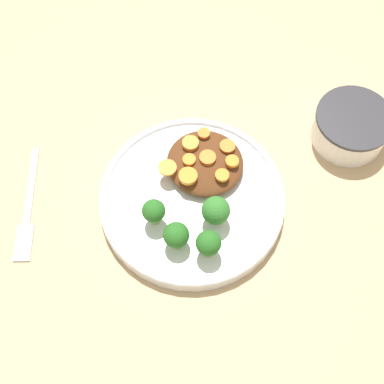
{
  "coord_description": "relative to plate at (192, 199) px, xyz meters",
  "views": [
    {
      "loc": [
        0.17,
        -0.29,
        0.71
      ],
      "look_at": [
        0.0,
        0.0,
        0.04
      ],
      "focal_mm": 50.0,
      "sensor_mm": 36.0,
      "label": 1
    }
  ],
  "objects": [
    {
      "name": "stew_mound",
      "position": [
        -0.01,
        0.05,
        0.02
      ],
      "size": [
        0.11,
        0.11,
        0.03
      ],
      "primitive_type": "ellipsoid",
      "color": "#5B3319",
      "rests_on": "plate"
    },
    {
      "name": "broccoli_floret_0",
      "position": [
        0.02,
        -0.07,
        0.04
      ],
      "size": [
        0.04,
        0.04,
        0.05
      ],
      "color": "#7FA85B",
      "rests_on": "plate"
    },
    {
      "name": "carrot_slice_7",
      "position": [
        -0.01,
        0.01,
        0.04
      ],
      "size": [
        0.03,
        0.03,
        0.01
      ],
      "primitive_type": "cylinder",
      "color": "orange",
      "rests_on": "stew_mound"
    },
    {
      "name": "carrot_slice_8",
      "position": [
        -0.05,
        0.01,
        0.03
      ],
      "size": [
        0.03,
        0.03,
        0.0
      ],
      "primitive_type": "cylinder",
      "color": "orange",
      "rests_on": "stew_mound"
    },
    {
      "name": "carrot_slice_6",
      "position": [
        -0.01,
        0.05,
        0.04
      ],
      "size": [
        0.02,
        0.02,
        0.01
      ],
      "primitive_type": "cylinder",
      "color": "orange",
      "rests_on": "stew_mound"
    },
    {
      "name": "carrot_slice_5",
      "position": [
        -0.03,
        0.09,
        0.04
      ],
      "size": [
        0.02,
        0.02,
        0.0
      ],
      "primitive_type": "cylinder",
      "color": "orange",
      "rests_on": "stew_mound"
    },
    {
      "name": "ground_plane",
      "position": [
        0.0,
        0.0,
        -0.01
      ],
      "size": [
        4.0,
        4.0,
        0.0
      ],
      "primitive_type": "plane",
      "color": "tan"
    },
    {
      "name": "carrot_slice_3",
      "position": [
        -0.03,
        0.04,
        0.04
      ],
      "size": [
        0.02,
        0.02,
        0.0
      ],
      "primitive_type": "cylinder",
      "color": "orange",
      "rests_on": "stew_mound"
    },
    {
      "name": "carrot_slice_2",
      "position": [
        0.03,
        0.04,
        0.04
      ],
      "size": [
        0.02,
        0.02,
        0.01
      ],
      "primitive_type": "cylinder",
      "color": "orange",
      "rests_on": "stew_mound"
    },
    {
      "name": "broccoli_floret_2",
      "position": [
        0.06,
        -0.06,
        0.04
      ],
      "size": [
        0.03,
        0.03,
        0.05
      ],
      "color": "#7FA85B",
      "rests_on": "plate"
    },
    {
      "name": "broccoli_floret_3",
      "position": [
        0.05,
        -0.02,
        0.04
      ],
      "size": [
        0.04,
        0.04,
        0.05
      ],
      "color": "#7FA85B",
      "rests_on": "plate"
    },
    {
      "name": "carrot_slice_4",
      "position": [
        0.03,
        0.07,
        0.04
      ],
      "size": [
        0.02,
        0.02,
        0.01
      ],
      "primitive_type": "cylinder",
      "color": "orange",
      "rests_on": "stew_mound"
    },
    {
      "name": "carrot_slice_0",
      "position": [
        0.01,
        0.09,
        0.03
      ],
      "size": [
        0.02,
        0.02,
        0.0
      ],
      "primitive_type": "cylinder",
      "color": "orange",
      "rests_on": "stew_mound"
    },
    {
      "name": "plate",
      "position": [
        0.0,
        0.0,
        0.0
      ],
      "size": [
        0.27,
        0.27,
        0.03
      ],
      "color": "white",
      "rests_on": "ground_plane"
    },
    {
      "name": "fork",
      "position": [
        -0.2,
        -0.14,
        -0.01
      ],
      "size": [
        0.11,
        0.17,
        0.01
      ],
      "rotation": [
        0.0,
        0.0,
        5.26
      ],
      "color": "silver",
      "rests_on": "ground_plane"
    },
    {
      "name": "carrot_slice_1",
      "position": [
        -0.04,
        0.06,
        0.04
      ],
      "size": [
        0.02,
        0.02,
        0.01
      ],
      "primitive_type": "cylinder",
      "color": "orange",
      "rests_on": "stew_mound"
    },
    {
      "name": "dip_bowl",
      "position": [
        0.15,
        0.22,
        0.02
      ],
      "size": [
        0.12,
        0.12,
        0.06
      ],
      "color": "white",
      "rests_on": "ground_plane"
    },
    {
      "name": "broccoli_floret_1",
      "position": [
        -0.03,
        -0.06,
        0.04
      ],
      "size": [
        0.03,
        0.03,
        0.05
      ],
      "color": "#7FA85B",
      "rests_on": "plate"
    }
  ]
}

